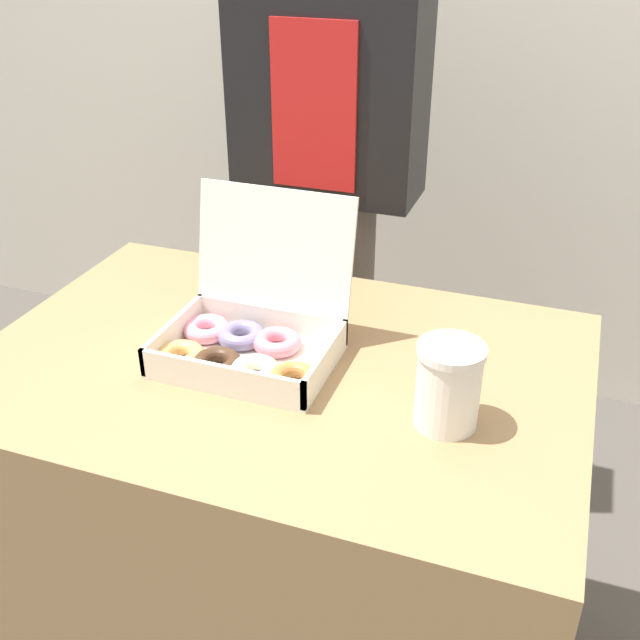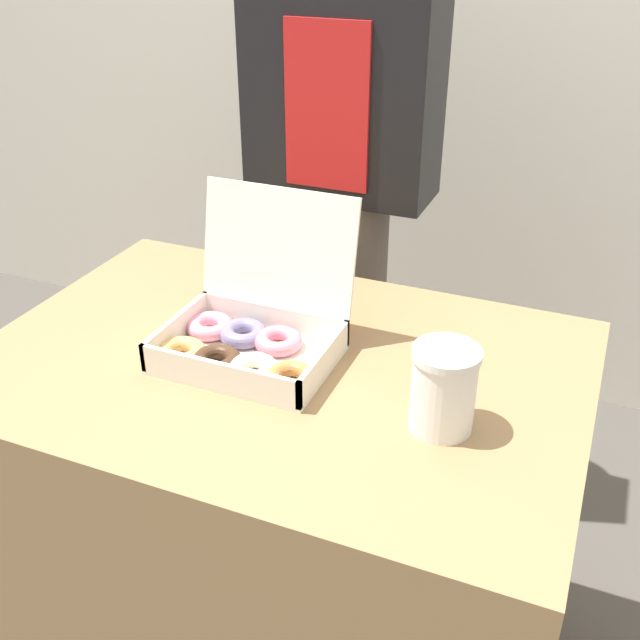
# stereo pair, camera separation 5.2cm
# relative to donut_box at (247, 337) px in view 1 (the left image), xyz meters

# --- Properties ---
(table) EXTENTS (0.99, 0.68, 0.74)m
(table) POSITION_rel_donut_box_xyz_m (0.05, 0.01, -0.41)
(table) COLOR #99754C
(table) RESTS_ON ground_plane
(donut_box) EXTENTS (0.31, 0.25, 0.25)m
(donut_box) POSITION_rel_donut_box_xyz_m (0.00, 0.00, 0.00)
(donut_box) COLOR white
(donut_box) RESTS_ON table
(coffee_cup) EXTENTS (0.10, 0.10, 0.13)m
(coffee_cup) POSITION_rel_donut_box_xyz_m (0.34, -0.07, 0.03)
(coffee_cup) COLOR white
(coffee_cup) RESTS_ON table
(person_customer) EXTENTS (0.41, 0.23, 1.59)m
(person_customer) POSITION_rel_donut_box_xyz_m (-0.07, 0.61, 0.10)
(person_customer) COLOR #665B51
(person_customer) RESTS_ON ground_plane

